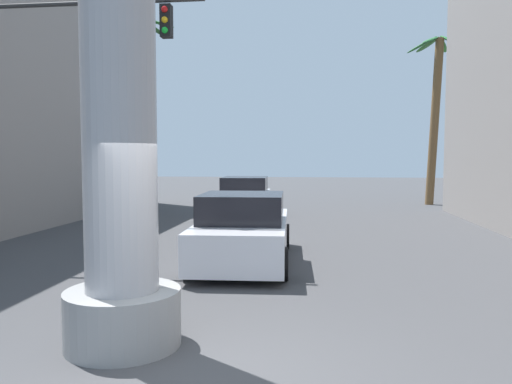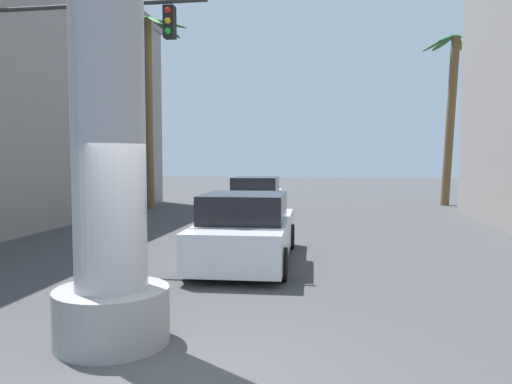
# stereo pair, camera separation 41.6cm
# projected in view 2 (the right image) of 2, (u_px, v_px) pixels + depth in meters

# --- Properties ---
(ground_plane) EXTENTS (92.71, 92.71, 0.00)m
(ground_plane) POSITION_uv_depth(u_px,v_px,m) (283.00, 236.00, 14.95)
(ground_plane) COLOR #424244
(traffic_light_mast) EXTENTS (5.78, 0.32, 5.86)m
(traffic_light_mast) POSITION_uv_depth(u_px,v_px,m) (44.00, 78.00, 11.51)
(traffic_light_mast) COLOR #333333
(traffic_light_mast) RESTS_ON ground
(car_lead) EXTENTS (2.20, 4.86, 1.56)m
(car_lead) POSITION_uv_depth(u_px,v_px,m) (246.00, 231.00, 11.11)
(car_lead) COLOR black
(car_lead) RESTS_ON ground
(car_far) EXTENTS (2.23, 4.32, 1.56)m
(car_far) POSITION_uv_depth(u_px,v_px,m) (256.00, 197.00, 20.38)
(car_far) COLOR black
(car_far) RESTS_ON ground
(palm_tree_far_right) EXTENTS (3.06, 2.81, 8.36)m
(palm_tree_far_right) POSITION_uv_depth(u_px,v_px,m) (451.00, 103.00, 24.18)
(palm_tree_far_right) COLOR brown
(palm_tree_far_right) RESTS_ON ground
(palm_tree_far_left) EXTENTS (3.53, 3.17, 8.75)m
(palm_tree_far_left) POSITION_uv_depth(u_px,v_px,m) (149.00, 86.00, 22.64)
(palm_tree_far_left) COLOR brown
(palm_tree_far_left) RESTS_ON ground
(pedestrian_far_left) EXTENTS (0.48, 0.48, 1.71)m
(pedestrian_far_left) POSITION_uv_depth(u_px,v_px,m) (137.00, 191.00, 20.13)
(pedestrian_far_left) COLOR #1E233F
(pedestrian_far_left) RESTS_ON ground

